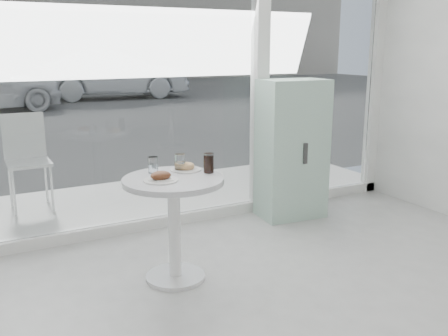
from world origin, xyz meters
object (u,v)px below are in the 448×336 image
water_tumbler_a (153,166)px  plate_donut (186,168)px  mint_cabinet (292,149)px  water_tumbler_b (180,164)px  main_table (174,207)px  plate_fritter (161,177)px  cola_glass (209,163)px  car_silver (112,75)px  patio_chair (27,155)px

water_tumbler_a → plate_donut: bearing=-11.1°
mint_cabinet → water_tumbler_b: bearing=-151.5°
main_table → plate_fritter: bearing=-159.1°
plate_donut → water_tumbler_b: 0.06m
plate_fritter → cola_glass: bearing=8.5°
plate_donut → cola_glass: (0.12, -0.14, 0.05)m
main_table → mint_cabinet: mint_cabinet is taller
cola_glass → car_silver: bearing=77.1°
patio_chair → main_table: bearing=-71.6°
mint_cabinet → water_tumbler_b: size_ratio=10.43×
main_table → mint_cabinet: size_ratio=0.56×
patio_chair → car_silver: (4.04, 11.08, 0.19)m
main_table → patio_chair: 2.27m
main_table → water_tumbler_b: bearing=52.5°
water_tumbler_b → patio_chair: bearing=112.7°
main_table → patio_chair: bearing=108.5°
plate_donut → main_table: bearing=-136.5°
car_silver → plate_donut: bearing=170.0°
mint_cabinet → water_tumbler_a: mint_cabinet is taller
water_tumbler_a → cola_glass: bearing=-27.1°
plate_fritter → plate_donut: bearing=36.1°
water_tumbler_a → cola_glass: 0.41m
mint_cabinet → patio_chair: size_ratio=1.42×
plate_fritter → water_tumbler_b: water_tumbler_b is taller
mint_cabinet → plate_fritter: mint_cabinet is taller
mint_cabinet → patio_chair: (-2.30, 1.38, -0.09)m
mint_cabinet → main_table: bearing=-148.4°
patio_chair → car_silver: 11.80m
cola_glass → plate_fritter: bearing=-171.5°
main_table → car_silver: car_silver is taller
main_table → plate_fritter: plate_fritter is taller
mint_cabinet → water_tumbler_a: bearing=-155.4°
plate_fritter → water_tumbler_a: bearing=82.6°
car_silver → cola_glass: size_ratio=33.17×
main_table → cola_glass: size_ratio=5.36×
patio_chair → water_tumbler_a: 2.07m
main_table → water_tumbler_a: (-0.07, 0.20, 0.27)m
car_silver → plate_donut: size_ratio=20.82×
mint_cabinet → water_tumbler_a: size_ratio=11.47×
mint_cabinet → cola_glass: bearing=-144.1°
patio_chair → plate_fritter: size_ratio=4.03×
water_tumbler_b → cola_glass: bearing=-38.7°
mint_cabinet → water_tumbler_a: 1.76m
mint_cabinet → plate_fritter: (-1.69, -0.81, 0.11)m
plate_fritter → patio_chair: bearing=105.6°
main_table → car_silver: size_ratio=0.16×
car_silver → water_tumbler_b: bearing=169.8°
plate_fritter → plate_donut: plate_fritter is taller
main_table → car_silver: (3.32, 13.24, 0.23)m
main_table → car_silver: bearing=75.9°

